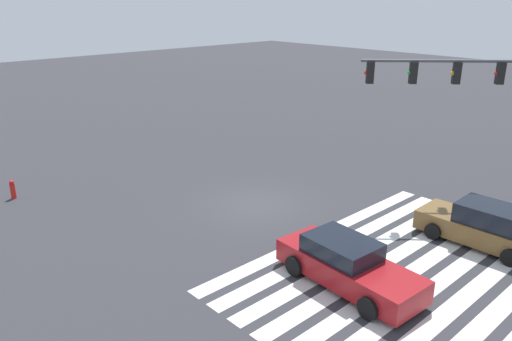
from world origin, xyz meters
The scene contains 6 objects.
ground_plane centered at (0.00, 0.00, 0.00)m, with size 119.47×119.47×0.00m, color #333338.
crosswalk_markings centered at (0.00, -7.59, 0.00)m, with size 12.28×8.20×0.01m.
traffic_signal_mast centered at (6.30, -6.30, 4.96)m, with size 5.64×5.64×6.46m.
car_0 centered at (-2.20, -6.57, 0.69)m, with size 2.24×4.95×1.47m.
car_1 centered at (3.58, -8.28, 0.72)m, with size 2.03×4.50×1.58m.
fire_hydrant centered at (-7.48, 7.97, 0.43)m, with size 0.22×0.22×0.86m.
Camera 1 is at (-13.60, -14.67, 8.61)m, focal length 35.00 mm.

